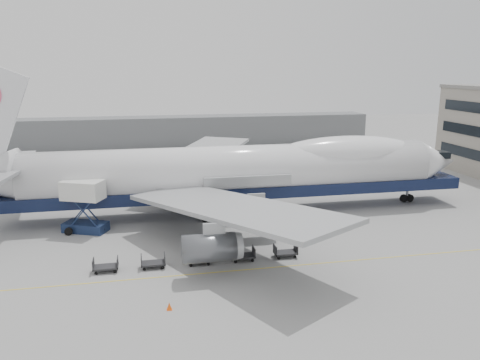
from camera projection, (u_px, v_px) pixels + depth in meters
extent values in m
plane|color=gray|center=(256.00, 245.00, 50.42)|extent=(260.00, 260.00, 0.00)
cube|color=gold|center=(270.00, 268.00, 44.70)|extent=(60.00, 0.15, 0.01)
cube|color=slate|center=(150.00, 131.00, 114.35)|extent=(110.00, 8.00, 7.00)
cylinder|color=white|center=(234.00, 170.00, 60.52)|extent=(52.00, 6.40, 6.40)
cube|color=#0F1737|center=(242.00, 189.00, 61.31)|extent=(60.00, 5.76, 1.50)
cone|color=white|center=(435.00, 162.00, 66.15)|extent=(6.00, 6.40, 6.40)
ellipsoid|color=white|center=(348.00, 153.00, 63.14)|extent=(20.67, 5.78, 4.56)
cube|color=#9EA0A3|center=(232.00, 207.00, 46.47)|extent=(20.35, 26.74, 2.26)
cube|color=#9EA0A3|center=(199.00, 156.00, 73.68)|extent=(20.35, 26.74, 2.26)
cylinder|color=#595B60|center=(178.00, 164.00, 78.11)|extent=(4.80, 2.60, 2.60)
cylinder|color=#595B60|center=(222.00, 175.00, 70.70)|extent=(4.80, 2.60, 2.60)
cylinder|color=#595B60|center=(252.00, 214.00, 51.64)|extent=(4.80, 2.60, 2.60)
cylinder|color=#595B60|center=(209.00, 248.00, 41.90)|extent=(4.80, 2.60, 2.60)
cylinder|color=slate|center=(407.00, 193.00, 66.41)|extent=(0.36, 0.36, 2.50)
cylinder|color=black|center=(407.00, 198.00, 66.58)|extent=(1.10, 0.45, 1.10)
cylinder|color=slate|center=(215.00, 211.00, 58.12)|extent=(0.36, 0.36, 2.50)
cylinder|color=black|center=(215.00, 217.00, 58.28)|extent=(1.10, 0.45, 1.10)
cylinder|color=slate|center=(209.00, 198.00, 63.83)|extent=(0.36, 0.36, 2.50)
cylinder|color=black|center=(209.00, 203.00, 64.00)|extent=(1.10, 0.45, 1.10)
cube|color=#182648|center=(86.00, 227.00, 54.52)|extent=(5.49, 4.15, 1.09)
cube|color=silver|center=(83.00, 190.00, 53.48)|extent=(5.20, 4.18, 2.18)
cube|color=#182648|center=(83.00, 211.00, 52.96)|extent=(3.29, 1.52, 3.91)
cube|color=#182648|center=(85.00, 206.00, 55.03)|extent=(3.29, 1.52, 3.91)
cube|color=slate|center=(84.00, 187.00, 54.99)|extent=(2.65, 2.04, 0.15)
cylinder|color=black|center=(69.00, 232.00, 53.26)|extent=(0.89, 0.35, 0.89)
cylinder|color=black|center=(71.00, 226.00, 55.14)|extent=(0.89, 0.35, 0.89)
cylinder|color=black|center=(101.00, 229.00, 53.95)|extent=(0.89, 0.35, 0.89)
cylinder|color=black|center=(102.00, 224.00, 55.84)|extent=(0.89, 0.35, 0.89)
cone|color=#FF570D|center=(169.00, 306.00, 36.88)|extent=(0.41, 0.41, 0.63)
cube|color=#FF570D|center=(169.00, 309.00, 36.95)|extent=(0.43, 0.43, 0.03)
cube|color=#2D2D30|center=(106.00, 267.00, 43.78)|extent=(2.30, 1.35, 0.18)
cube|color=#2D2D30|center=(93.00, 264.00, 43.47)|extent=(0.08, 1.35, 0.90)
cube|color=#2D2D30|center=(118.00, 262.00, 43.90)|extent=(0.08, 1.35, 0.90)
cylinder|color=black|center=(96.00, 273.00, 43.16)|extent=(0.30, 0.12, 0.30)
cylinder|color=black|center=(97.00, 268.00, 44.21)|extent=(0.30, 0.12, 0.30)
cylinder|color=black|center=(115.00, 272.00, 43.49)|extent=(0.30, 0.12, 0.30)
cylinder|color=black|center=(116.00, 267.00, 44.54)|extent=(0.30, 0.12, 0.30)
cube|color=#2D2D30|center=(153.00, 263.00, 44.63)|extent=(2.30, 1.35, 0.18)
cube|color=#2D2D30|center=(141.00, 260.00, 44.33)|extent=(0.08, 1.35, 0.90)
cube|color=#2D2D30|center=(165.00, 258.00, 44.75)|extent=(0.08, 1.35, 0.90)
cylinder|color=black|center=(144.00, 269.00, 44.01)|extent=(0.30, 0.12, 0.30)
cylinder|color=black|center=(144.00, 265.00, 45.06)|extent=(0.30, 0.12, 0.30)
cylinder|color=black|center=(163.00, 268.00, 44.34)|extent=(0.30, 0.12, 0.30)
cylinder|color=black|center=(162.00, 263.00, 45.39)|extent=(0.30, 0.12, 0.30)
cube|color=#2D2D30|center=(199.00, 260.00, 45.49)|extent=(2.30, 1.35, 0.18)
cube|color=#2D2D30|center=(188.00, 257.00, 45.18)|extent=(0.08, 1.35, 0.90)
cube|color=#2D2D30|center=(210.00, 255.00, 45.61)|extent=(0.08, 1.35, 0.90)
cylinder|color=black|center=(191.00, 265.00, 44.87)|extent=(0.30, 0.12, 0.30)
cylinder|color=black|center=(190.00, 261.00, 45.91)|extent=(0.30, 0.12, 0.30)
cylinder|color=black|center=(208.00, 264.00, 45.20)|extent=(0.30, 0.12, 0.30)
cylinder|color=black|center=(207.00, 259.00, 46.24)|extent=(0.30, 0.12, 0.30)
cube|color=#2D2D30|center=(243.00, 256.00, 46.34)|extent=(2.30, 1.35, 0.18)
cube|color=#2D2D30|center=(232.00, 253.00, 46.03)|extent=(0.08, 1.35, 0.90)
cube|color=#2D2D30|center=(254.00, 251.00, 46.46)|extent=(0.08, 1.35, 0.90)
cylinder|color=black|center=(236.00, 262.00, 45.72)|extent=(0.30, 0.12, 0.30)
cylinder|color=black|center=(234.00, 257.00, 46.77)|extent=(0.30, 0.12, 0.30)
cylinder|color=black|center=(253.00, 260.00, 46.05)|extent=(0.30, 0.12, 0.30)
cylinder|color=black|center=(250.00, 256.00, 47.10)|extent=(0.30, 0.12, 0.30)
cube|color=#2D2D30|center=(285.00, 253.00, 47.19)|extent=(2.30, 1.35, 0.18)
cube|color=#2D2D30|center=(275.00, 250.00, 46.88)|extent=(0.08, 1.35, 0.90)
cube|color=#2D2D30|center=(296.00, 248.00, 47.31)|extent=(0.08, 1.35, 0.90)
cylinder|color=black|center=(279.00, 258.00, 46.57)|extent=(0.30, 0.12, 0.30)
cylinder|color=black|center=(276.00, 254.00, 47.62)|extent=(0.30, 0.12, 0.30)
cylinder|color=black|center=(295.00, 257.00, 46.90)|extent=(0.30, 0.12, 0.30)
cylinder|color=black|center=(292.00, 253.00, 47.95)|extent=(0.30, 0.12, 0.30)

